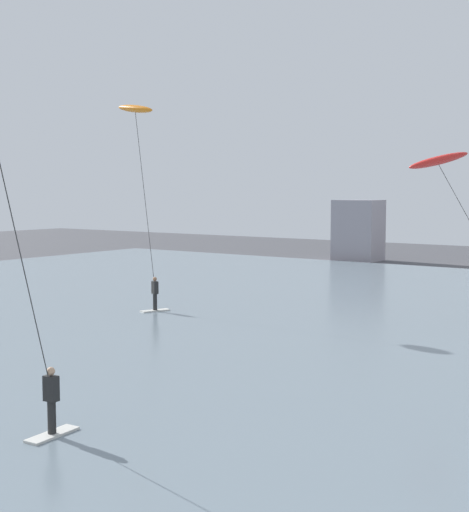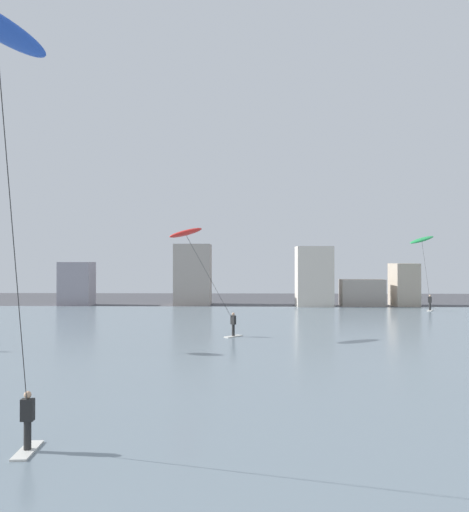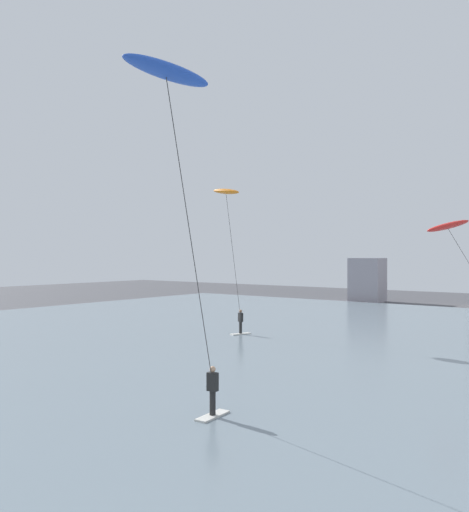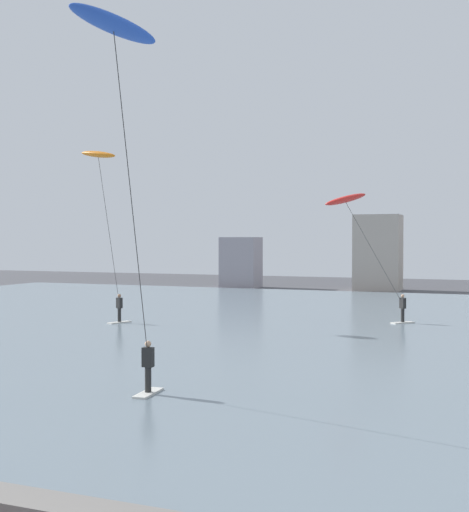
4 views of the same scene
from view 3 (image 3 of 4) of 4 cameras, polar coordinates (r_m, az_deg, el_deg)
kitesurfer_blue at (r=15.76m, az=-6.65°, el=14.14°), size 2.09×4.47×11.02m
kitesurfer_orange at (r=36.55m, az=-0.72°, el=5.13°), size 3.66×2.11×10.11m
kitesurfer_red at (r=34.18m, az=22.88°, el=1.70°), size 5.06×2.67×7.63m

